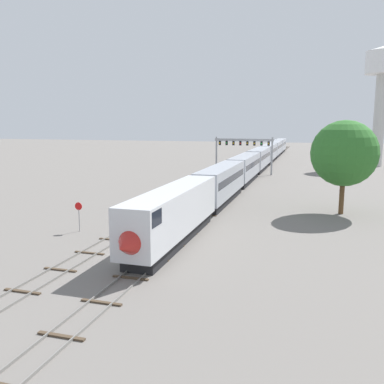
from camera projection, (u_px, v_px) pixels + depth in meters
ground_plane at (139, 250)px, 33.88m from camera, size 400.00×400.00×0.00m
track_main at (258, 171)px, 90.02m from camera, size 2.60×200.00×0.16m
track_near at (213, 182)px, 72.66m from camera, size 2.60×160.00×0.16m
passenger_train at (259, 159)px, 90.79m from camera, size 3.04×135.24×4.80m
signal_gantry at (244, 146)px, 83.56m from camera, size 12.10×0.49×7.66m
water_tower at (382, 76)px, 96.07m from camera, size 8.19×8.19×28.24m
stop_sign at (79, 213)px, 39.42m from camera, size 0.76×0.08×2.88m
trackside_tree_left at (344, 153)px, 46.30m from camera, size 7.51×7.51×10.79m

